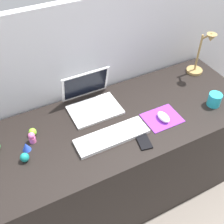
{
  "coord_description": "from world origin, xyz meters",
  "views": [
    {
      "loc": [
        -0.54,
        -1.01,
        1.9
      ],
      "look_at": [
        -0.03,
        0.0,
        0.83
      ],
      "focal_mm": 45.24,
      "sensor_mm": 36.0,
      "label": 1
    }
  ],
  "objects_px": {
    "laptop": "(91,98)",
    "keyboard": "(112,136)",
    "toy_figurine_teal": "(25,157)",
    "desk_lamp": "(202,55)",
    "mouse": "(163,117)",
    "coffee_mug": "(214,100)",
    "toy_figurine_blue": "(26,147)",
    "cell_phone": "(143,140)",
    "toy_figurine_lime": "(33,132)",
    "toy_figurine_pink": "(32,138)"
  },
  "relations": [
    {
      "from": "laptop",
      "to": "keyboard",
      "type": "relative_size",
      "value": 0.73
    },
    {
      "from": "toy_figurine_teal",
      "to": "desk_lamp",
      "type": "bearing_deg",
      "value": 8.73
    },
    {
      "from": "desk_lamp",
      "to": "toy_figurine_teal",
      "type": "relative_size",
      "value": 6.54
    },
    {
      "from": "mouse",
      "to": "desk_lamp",
      "type": "distance_m",
      "value": 0.56
    },
    {
      "from": "keyboard",
      "to": "coffee_mug",
      "type": "bearing_deg",
      "value": -3.67
    },
    {
      "from": "desk_lamp",
      "to": "toy_figurine_blue",
      "type": "xyz_separation_m",
      "value": [
        -1.23,
        -0.13,
        -0.13
      ]
    },
    {
      "from": "cell_phone",
      "to": "coffee_mug",
      "type": "distance_m",
      "value": 0.54
    },
    {
      "from": "cell_phone",
      "to": "desk_lamp",
      "type": "distance_m",
      "value": 0.76
    },
    {
      "from": "toy_figurine_teal",
      "to": "toy_figurine_lime",
      "type": "height_order",
      "value": "toy_figurine_teal"
    },
    {
      "from": "cell_phone",
      "to": "toy_figurine_lime",
      "type": "distance_m",
      "value": 0.6
    },
    {
      "from": "keyboard",
      "to": "toy_figurine_lime",
      "type": "bearing_deg",
      "value": 150.47
    },
    {
      "from": "keyboard",
      "to": "toy_figurine_pink",
      "type": "relative_size",
      "value": 6.17
    },
    {
      "from": "mouse",
      "to": "toy_figurine_lime",
      "type": "bearing_deg",
      "value": 162.31
    },
    {
      "from": "laptop",
      "to": "cell_phone",
      "type": "bearing_deg",
      "value": -71.39
    },
    {
      "from": "toy_figurine_teal",
      "to": "toy_figurine_pink",
      "type": "bearing_deg",
      "value": 57.29
    },
    {
      "from": "coffee_mug",
      "to": "toy_figurine_teal",
      "type": "relative_size",
      "value": 1.6
    },
    {
      "from": "laptop",
      "to": "toy_figurine_blue",
      "type": "xyz_separation_m",
      "value": [
        -0.44,
        -0.17,
        -0.03
      ]
    },
    {
      "from": "mouse",
      "to": "toy_figurine_teal",
      "type": "bearing_deg",
      "value": 174.65
    },
    {
      "from": "laptop",
      "to": "coffee_mug",
      "type": "bearing_deg",
      "value": -26.79
    },
    {
      "from": "desk_lamp",
      "to": "coffee_mug",
      "type": "height_order",
      "value": "desk_lamp"
    },
    {
      "from": "keyboard",
      "to": "desk_lamp",
      "type": "relative_size",
      "value": 1.24
    },
    {
      "from": "toy_figurine_lime",
      "to": "cell_phone",
      "type": "bearing_deg",
      "value": -31.07
    },
    {
      "from": "toy_figurine_blue",
      "to": "coffee_mug",
      "type": "bearing_deg",
      "value": -8.75
    },
    {
      "from": "keyboard",
      "to": "desk_lamp",
      "type": "height_order",
      "value": "desk_lamp"
    },
    {
      "from": "laptop",
      "to": "toy_figurine_blue",
      "type": "bearing_deg",
      "value": -159.34
    },
    {
      "from": "laptop",
      "to": "keyboard",
      "type": "xyz_separation_m",
      "value": [
        -0.01,
        -0.29,
        -0.04
      ]
    },
    {
      "from": "mouse",
      "to": "toy_figurine_blue",
      "type": "height_order",
      "value": "toy_figurine_blue"
    },
    {
      "from": "mouse",
      "to": "toy_figurine_pink",
      "type": "relative_size",
      "value": 1.44
    },
    {
      "from": "coffee_mug",
      "to": "toy_figurine_blue",
      "type": "bearing_deg",
      "value": 171.25
    },
    {
      "from": "keyboard",
      "to": "toy_figurine_lime",
      "type": "xyz_separation_m",
      "value": [
        -0.38,
        0.21,
        0.01
      ]
    },
    {
      "from": "toy_figurine_blue",
      "to": "toy_figurine_lime",
      "type": "xyz_separation_m",
      "value": [
        0.06,
        0.09,
        -0.0
      ]
    },
    {
      "from": "cell_phone",
      "to": "toy_figurine_teal",
      "type": "height_order",
      "value": "toy_figurine_teal"
    },
    {
      "from": "mouse",
      "to": "desk_lamp",
      "type": "height_order",
      "value": "desk_lamp"
    },
    {
      "from": "laptop",
      "to": "toy_figurine_teal",
      "type": "height_order",
      "value": "laptop"
    },
    {
      "from": "desk_lamp",
      "to": "toy_figurine_lime",
      "type": "relative_size",
      "value": 6.93
    },
    {
      "from": "cell_phone",
      "to": "toy_figurine_blue",
      "type": "bearing_deg",
      "value": 169.41
    },
    {
      "from": "cell_phone",
      "to": "desk_lamp",
      "type": "height_order",
      "value": "desk_lamp"
    },
    {
      "from": "laptop",
      "to": "desk_lamp",
      "type": "height_order",
      "value": "desk_lamp"
    },
    {
      "from": "mouse",
      "to": "cell_phone",
      "type": "distance_m",
      "value": 0.21
    },
    {
      "from": "keyboard",
      "to": "toy_figurine_blue",
      "type": "height_order",
      "value": "toy_figurine_blue"
    },
    {
      "from": "coffee_mug",
      "to": "toy_figurine_teal",
      "type": "height_order",
      "value": "coffee_mug"
    },
    {
      "from": "toy_figurine_blue",
      "to": "toy_figurine_teal",
      "type": "distance_m",
      "value": 0.07
    },
    {
      "from": "coffee_mug",
      "to": "toy_figurine_blue",
      "type": "xyz_separation_m",
      "value": [
        -1.11,
        0.17,
        -0.02
      ]
    },
    {
      "from": "desk_lamp",
      "to": "toy_figurine_teal",
      "type": "height_order",
      "value": "desk_lamp"
    },
    {
      "from": "cell_phone",
      "to": "toy_figurine_lime",
      "type": "relative_size",
      "value": 2.68
    },
    {
      "from": "toy_figurine_pink",
      "to": "toy_figurine_lime",
      "type": "xyz_separation_m",
      "value": [
        0.01,
        0.05,
        -0.01
      ]
    },
    {
      "from": "mouse",
      "to": "cell_phone",
      "type": "bearing_deg",
      "value": -155.55
    },
    {
      "from": "desk_lamp",
      "to": "keyboard",
      "type": "bearing_deg",
      "value": -162.28
    },
    {
      "from": "mouse",
      "to": "cell_phone",
      "type": "relative_size",
      "value": 0.75
    },
    {
      "from": "desk_lamp",
      "to": "toy_figurine_teal",
      "type": "distance_m",
      "value": 1.28
    }
  ]
}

